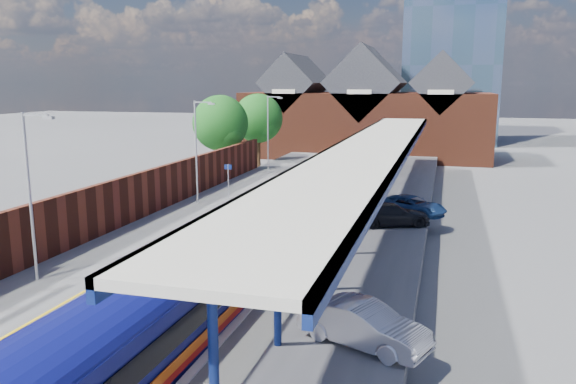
{
  "coord_description": "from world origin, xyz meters",
  "views": [
    {
      "loc": [
        9.78,
        -12.79,
        9.12
      ],
      "look_at": [
        0.66,
        19.62,
        2.6
      ],
      "focal_mm": 35.0,
      "sensor_mm": 36.0,
      "label": 1
    }
  ],
  "objects_px": {
    "lamp_post_b": "(32,187)",
    "lamp_post_d": "(269,128)",
    "parked_car_blue": "(412,206)",
    "train": "(317,188)",
    "parked_car_dark": "(391,214)",
    "platform_sign": "(228,175)",
    "lamp_post_c": "(198,146)",
    "parked_car_silver": "(364,325)"
  },
  "relations": [
    {
      "from": "train",
      "to": "parked_car_blue",
      "type": "relative_size",
      "value": 15.05
    },
    {
      "from": "parked_car_silver",
      "to": "lamp_post_d",
      "type": "bearing_deg",
      "value": 44.26
    },
    {
      "from": "parked_car_silver",
      "to": "lamp_post_c",
      "type": "bearing_deg",
      "value": 59.46
    },
    {
      "from": "train",
      "to": "lamp_post_d",
      "type": "xyz_separation_m",
      "value": [
        -7.86,
        14.04,
        2.87
      ]
    },
    {
      "from": "parked_car_dark",
      "to": "parked_car_blue",
      "type": "relative_size",
      "value": 1.03
    },
    {
      "from": "parked_car_silver",
      "to": "train",
      "type": "bearing_deg",
      "value": 38.89
    },
    {
      "from": "parked_car_blue",
      "to": "lamp_post_b",
      "type": "bearing_deg",
      "value": 164.65
    },
    {
      "from": "train",
      "to": "lamp_post_b",
      "type": "distance_m",
      "value": 19.81
    },
    {
      "from": "train",
      "to": "lamp_post_c",
      "type": "height_order",
      "value": "lamp_post_c"
    },
    {
      "from": "train",
      "to": "platform_sign",
      "type": "height_order",
      "value": "platform_sign"
    },
    {
      "from": "lamp_post_b",
      "to": "parked_car_silver",
      "type": "distance_m",
      "value": 14.54
    },
    {
      "from": "lamp_post_b",
      "to": "lamp_post_d",
      "type": "relative_size",
      "value": 1.0
    },
    {
      "from": "train",
      "to": "lamp_post_b",
      "type": "xyz_separation_m",
      "value": [
        -7.86,
        -17.96,
        2.87
      ]
    },
    {
      "from": "train",
      "to": "platform_sign",
      "type": "xyz_separation_m",
      "value": [
        -6.49,
        0.04,
        0.57
      ]
    },
    {
      "from": "parked_car_silver",
      "to": "parked_car_blue",
      "type": "bearing_deg",
      "value": 21.05
    },
    {
      "from": "platform_sign",
      "to": "train",
      "type": "bearing_deg",
      "value": -0.33
    },
    {
      "from": "train",
      "to": "lamp_post_d",
      "type": "bearing_deg",
      "value": 119.23
    },
    {
      "from": "platform_sign",
      "to": "lamp_post_d",
      "type": "bearing_deg",
      "value": 95.56
    },
    {
      "from": "train",
      "to": "lamp_post_b",
      "type": "relative_size",
      "value": 9.42
    },
    {
      "from": "parked_car_blue",
      "to": "lamp_post_d",
      "type": "bearing_deg",
      "value": 68.29
    },
    {
      "from": "platform_sign",
      "to": "parked_car_blue",
      "type": "height_order",
      "value": "platform_sign"
    },
    {
      "from": "parked_car_blue",
      "to": "train",
      "type": "bearing_deg",
      "value": 101.63
    },
    {
      "from": "lamp_post_c",
      "to": "parked_car_dark",
      "type": "distance_m",
      "value": 13.99
    },
    {
      "from": "parked_car_dark",
      "to": "lamp_post_c",
      "type": "bearing_deg",
      "value": 56.76
    },
    {
      "from": "lamp_post_d",
      "to": "parked_car_blue",
      "type": "bearing_deg",
      "value": -47.61
    },
    {
      "from": "lamp_post_c",
      "to": "parked_car_silver",
      "type": "xyz_separation_m",
      "value": [
        13.97,
        -18.3,
        -3.3
      ]
    },
    {
      "from": "parked_car_dark",
      "to": "parked_car_blue",
      "type": "xyz_separation_m",
      "value": [
        0.99,
        2.95,
        -0.04
      ]
    },
    {
      "from": "lamp_post_d",
      "to": "parked_car_blue",
      "type": "distance_m",
      "value": 21.5
    },
    {
      "from": "parked_car_dark",
      "to": "parked_car_silver",
      "type": "bearing_deg",
      "value": 160.29
    },
    {
      "from": "platform_sign",
      "to": "parked_car_dark",
      "type": "bearing_deg",
      "value": -21.17
    },
    {
      "from": "lamp_post_b",
      "to": "parked_car_dark",
      "type": "relative_size",
      "value": 1.56
    },
    {
      "from": "lamp_post_b",
      "to": "lamp_post_d",
      "type": "height_order",
      "value": "same"
    },
    {
      "from": "platform_sign",
      "to": "parked_car_blue",
      "type": "bearing_deg",
      "value": -7.38
    },
    {
      "from": "lamp_post_c",
      "to": "parked_car_dark",
      "type": "xyz_separation_m",
      "value": [
        13.33,
        -2.63,
        -3.34
      ]
    },
    {
      "from": "parked_car_dark",
      "to": "train",
      "type": "bearing_deg",
      "value": 27.9
    },
    {
      "from": "lamp_post_d",
      "to": "parked_car_blue",
      "type": "relative_size",
      "value": 1.6
    },
    {
      "from": "lamp_post_c",
      "to": "lamp_post_b",
      "type": "bearing_deg",
      "value": -90.0
    },
    {
      "from": "lamp_post_d",
      "to": "parked_car_silver",
      "type": "xyz_separation_m",
      "value": [
        13.97,
        -34.3,
        -3.3
      ]
    },
    {
      "from": "lamp_post_c",
      "to": "parked_car_blue",
      "type": "bearing_deg",
      "value": 1.29
    },
    {
      "from": "parked_car_silver",
      "to": "parked_car_blue",
      "type": "height_order",
      "value": "parked_car_silver"
    },
    {
      "from": "platform_sign",
      "to": "parked_car_dark",
      "type": "distance_m",
      "value": 12.87
    },
    {
      "from": "train",
      "to": "parked_car_dark",
      "type": "bearing_deg",
      "value": -40.04
    }
  ]
}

